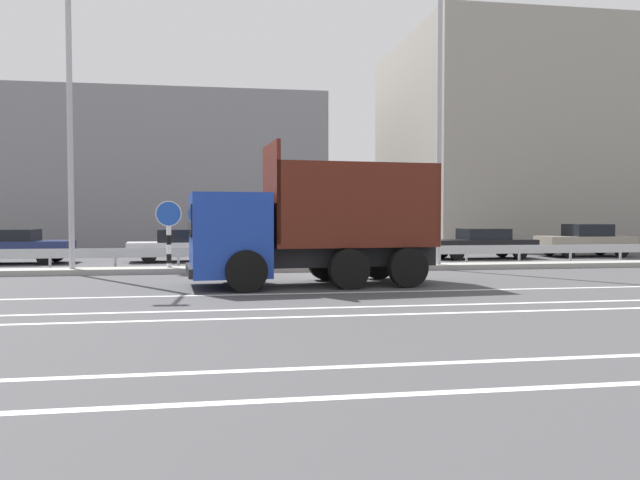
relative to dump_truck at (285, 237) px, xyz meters
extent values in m
plane|color=#424244|center=(2.10, 2.37, -1.31)|extent=(320.00, 320.00, 0.00)
cube|color=silver|center=(0.81, -1.73, -1.31)|extent=(61.07, 0.16, 0.01)
cube|color=silver|center=(0.81, -4.13, -1.31)|extent=(61.07, 0.16, 0.01)
cube|color=silver|center=(0.81, -5.18, -1.31)|extent=(61.07, 0.16, 0.01)
cube|color=silver|center=(0.81, -9.06, -1.31)|extent=(61.07, 0.16, 0.01)
cube|color=silver|center=(0.81, -10.33, -1.31)|extent=(61.07, 0.16, 0.01)
cube|color=gray|center=(2.10, 4.36, -1.22)|extent=(33.59, 1.10, 0.18)
cube|color=#9EA0A5|center=(2.10, 5.25, -0.69)|extent=(61.07, 0.04, 0.32)
cylinder|color=#ADADB2|center=(-7.28, 5.25, -1.00)|extent=(0.09, 0.09, 0.62)
cylinder|color=#ADADB2|center=(-5.20, 5.25, -1.00)|extent=(0.09, 0.09, 0.62)
cylinder|color=#ADADB2|center=(-3.11, 5.25, -1.00)|extent=(0.09, 0.09, 0.62)
cylinder|color=#ADADB2|center=(-1.03, 5.25, -1.00)|extent=(0.09, 0.09, 0.62)
cylinder|color=#ADADB2|center=(1.06, 5.25, -1.00)|extent=(0.09, 0.09, 0.62)
cylinder|color=#ADADB2|center=(3.14, 5.25, -1.00)|extent=(0.09, 0.09, 0.62)
cylinder|color=#ADADB2|center=(5.23, 5.25, -1.00)|extent=(0.09, 0.09, 0.62)
cylinder|color=#ADADB2|center=(7.31, 5.25, -1.00)|extent=(0.09, 0.09, 0.62)
cylinder|color=#ADADB2|center=(9.40, 5.25, -1.00)|extent=(0.09, 0.09, 0.62)
cylinder|color=#ADADB2|center=(11.48, 5.25, -1.00)|extent=(0.09, 0.09, 0.62)
cylinder|color=#ADADB2|center=(13.57, 5.25, -1.00)|extent=(0.09, 0.09, 0.62)
cube|color=#19389E|center=(-1.47, -0.12, 0.08)|extent=(2.16, 2.56, 2.15)
cube|color=black|center=(-2.47, -0.21, 0.45)|extent=(0.20, 2.06, 0.81)
cube|color=black|center=(-2.50, -0.21, -0.84)|extent=(0.30, 2.35, 0.24)
cube|color=black|center=(1.79, 0.15, -0.52)|extent=(4.67, 1.70, 0.53)
cube|color=#511E14|center=(1.79, 0.15, -0.20)|extent=(4.57, 2.66, 0.12)
cube|color=#511E14|center=(1.88, -0.95, 0.91)|extent=(4.39, 0.47, 2.09)
cube|color=#511E14|center=(1.70, 1.25, 0.91)|extent=(4.39, 0.47, 2.09)
cube|color=#511E14|center=(-0.35, -0.03, 1.17)|extent=(0.29, 2.31, 2.62)
cube|color=#511E14|center=(3.93, 0.33, 0.91)|extent=(0.29, 2.31, 2.09)
cylinder|color=black|center=(-1.08, -1.27, -0.79)|extent=(1.06, 0.41, 1.04)
cylinder|color=black|center=(-1.28, 1.07, -0.79)|extent=(1.06, 0.41, 1.04)
cylinder|color=black|center=(1.54, -1.05, -0.79)|extent=(1.06, 0.41, 1.04)
cylinder|color=black|center=(1.35, 1.29, -0.79)|extent=(1.06, 0.41, 1.04)
cylinder|color=black|center=(3.14, -0.92, -0.79)|extent=(1.06, 0.41, 1.04)
cylinder|color=black|center=(2.94, 1.43, -0.79)|extent=(1.06, 0.41, 1.04)
cylinder|color=white|center=(-3.36, 4.36, -1.15)|extent=(0.16, 0.16, 0.31)
cylinder|color=black|center=(-3.36, 4.36, -0.84)|extent=(0.16, 0.16, 0.31)
cylinder|color=white|center=(-3.36, 4.36, -0.53)|extent=(0.16, 0.16, 0.31)
cylinder|color=black|center=(-3.36, 4.36, -0.22)|extent=(0.16, 0.16, 0.31)
cylinder|color=white|center=(-3.36, 4.36, 0.09)|extent=(0.16, 0.16, 0.31)
cylinder|color=#1E4CB2|center=(-3.36, 4.36, 0.64)|extent=(0.78, 0.03, 0.78)
cylinder|color=white|center=(-3.36, 4.36, 0.64)|extent=(0.84, 0.02, 0.84)
cylinder|color=#ADADB2|center=(-6.39, 4.39, 3.53)|extent=(0.18, 0.18, 9.68)
cylinder|color=#ADADB2|center=(5.82, 4.17, 3.87)|extent=(0.18, 0.18, 10.36)
cube|color=navy|center=(-9.55, 9.36, -0.71)|extent=(4.06, 1.85, 0.60)
cube|color=black|center=(-9.67, 9.36, -0.19)|extent=(1.71, 1.62, 0.45)
cylinder|color=black|center=(-8.29, 10.23, -1.01)|extent=(0.60, 0.20, 0.60)
cylinder|color=black|center=(-8.29, 8.49, -1.01)|extent=(0.60, 0.20, 0.60)
cube|color=silver|center=(-3.11, 9.57, -0.76)|extent=(4.72, 2.04, 0.50)
cube|color=black|center=(-3.25, 9.56, -0.25)|extent=(2.05, 1.62, 0.51)
cylinder|color=black|center=(-1.76, 10.48, -1.01)|extent=(0.61, 0.25, 0.60)
cylinder|color=black|center=(-1.63, 8.91, -1.01)|extent=(0.61, 0.25, 0.60)
cylinder|color=black|center=(-4.60, 10.24, -1.01)|extent=(0.61, 0.25, 0.60)
cylinder|color=black|center=(-4.46, 8.67, -1.01)|extent=(0.61, 0.25, 0.60)
cube|color=silver|center=(3.64, 9.55, -0.73)|extent=(4.84, 2.33, 0.56)
cube|color=black|center=(3.78, 9.56, -0.24)|extent=(2.11, 1.86, 0.41)
cylinder|color=black|center=(2.27, 8.51, -1.01)|extent=(0.61, 0.25, 0.60)
cylinder|color=black|center=(2.12, 10.35, -1.01)|extent=(0.61, 0.25, 0.60)
cylinder|color=black|center=(5.17, 8.76, -1.01)|extent=(0.61, 0.25, 0.60)
cylinder|color=black|center=(5.02, 10.59, -1.01)|extent=(0.61, 0.25, 0.60)
cube|color=black|center=(9.53, 9.09, -0.74)|extent=(4.72, 1.86, 0.54)
cube|color=black|center=(9.67, 9.09, -0.23)|extent=(2.01, 1.56, 0.47)
cylinder|color=black|center=(8.12, 8.23, -1.01)|extent=(0.61, 0.22, 0.60)
cylinder|color=black|center=(8.06, 9.83, -1.01)|extent=(0.61, 0.22, 0.60)
cylinder|color=black|center=(11.01, 8.34, -1.01)|extent=(0.61, 0.22, 0.60)
cylinder|color=black|center=(10.95, 9.94, -1.01)|extent=(0.61, 0.22, 0.60)
cube|color=gray|center=(14.88, 9.70, -0.69)|extent=(4.19, 1.77, 0.64)
cube|color=black|center=(15.00, 9.70, -0.09)|extent=(1.77, 1.54, 0.55)
cylinder|color=black|center=(13.57, 8.89, -1.01)|extent=(0.60, 0.21, 0.60)
cylinder|color=black|center=(13.59, 10.53, -1.01)|extent=(0.60, 0.21, 0.60)
cylinder|color=black|center=(16.16, 8.86, -1.01)|extent=(0.60, 0.21, 0.60)
cylinder|color=black|center=(16.18, 10.50, -1.01)|extent=(0.60, 0.21, 0.60)
cube|color=gray|center=(-7.34, 25.99, 3.25)|extent=(23.88, 13.32, 9.13)
cube|color=gray|center=(19.51, 22.74, 5.36)|extent=(18.71, 14.80, 13.33)
camera|label=1|loc=(-1.73, -16.58, 0.57)|focal=35.00mm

